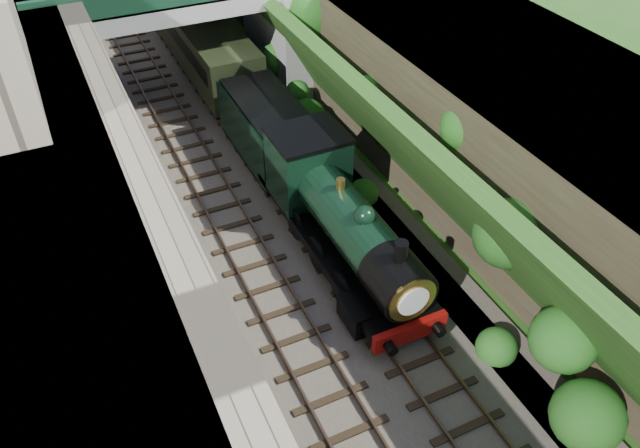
{
  "coord_description": "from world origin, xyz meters",
  "views": [
    {
      "loc": [
        -7.06,
        -6.67,
        16.49
      ],
      "look_at": [
        0.0,
        8.3,
        2.7
      ],
      "focal_mm": 35.0,
      "sensor_mm": 36.0,
      "label": 1
    }
  ],
  "objects_px": {
    "tree": "(312,9)",
    "tender": "(268,132)",
    "locomotive": "(342,221)",
    "road_bridge": "(206,21)"
  },
  "relations": [
    {
      "from": "tree",
      "to": "locomotive",
      "type": "distance_m",
      "value": 13.88
    },
    {
      "from": "tree",
      "to": "tender",
      "type": "height_order",
      "value": "tree"
    },
    {
      "from": "road_bridge",
      "to": "tree",
      "type": "distance_m",
      "value": 5.49
    },
    {
      "from": "tree",
      "to": "tender",
      "type": "distance_m",
      "value": 7.78
    },
    {
      "from": "locomotive",
      "to": "road_bridge",
      "type": "bearing_deg",
      "value": 90.98
    },
    {
      "from": "road_bridge",
      "to": "tender",
      "type": "bearing_deg",
      "value": -88.09
    },
    {
      "from": "tender",
      "to": "road_bridge",
      "type": "bearing_deg",
      "value": 91.91
    },
    {
      "from": "tree",
      "to": "tender",
      "type": "relative_size",
      "value": 1.1
    },
    {
      "from": "locomotive",
      "to": "tender",
      "type": "xyz_separation_m",
      "value": [
        -0.0,
        7.36,
        -0.27
      ]
    },
    {
      "from": "tree",
      "to": "locomotive",
      "type": "relative_size",
      "value": 0.65
    }
  ]
}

